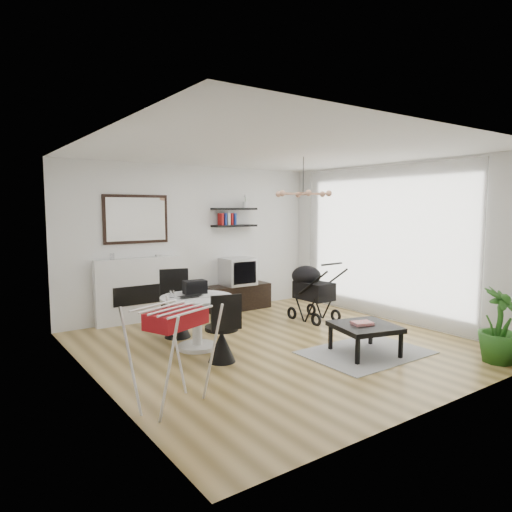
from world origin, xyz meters
TOP-DOWN VIEW (x-y plane):
  - floor at (0.00, 0.00)m, footprint 5.00×5.00m
  - ceiling at (0.00, 0.00)m, footprint 5.00×5.00m
  - wall_back at (0.00, 2.50)m, footprint 5.00×0.00m
  - wall_left at (-2.50, 0.00)m, footprint 0.00×5.00m
  - wall_right at (2.50, 0.00)m, footprint 0.00×5.00m
  - sheer_curtain at (2.40, 0.20)m, footprint 0.04×3.60m
  - fireplace at (-1.10, 2.42)m, footprint 1.50×0.17m
  - shelf_lower at (0.79, 2.37)m, footprint 0.90×0.25m
  - shelf_upper at (0.79, 2.37)m, footprint 0.90×0.25m
  - pendant_lamp at (0.70, 0.30)m, footprint 0.90×0.90m
  - tv_console at (0.79, 2.27)m, footprint 1.28×0.45m
  - crt_tv at (0.79, 2.26)m, footprint 0.59×0.52m
  - dining_table at (-1.00, 0.53)m, footprint 1.00×1.00m
  - laptop at (-1.10, 0.46)m, footprint 0.35×0.24m
  - black_bag at (-0.93, 0.72)m, footprint 0.33×0.22m
  - newspaper at (-0.85, 0.45)m, footprint 0.36×0.33m
  - drinking_glass at (-1.32, 0.64)m, footprint 0.06×0.06m
  - chair_far at (-0.97, 1.22)m, footprint 0.51×0.53m
  - chair_near at (-1.01, -0.15)m, footprint 0.45×0.46m
  - drying_rack at (-2.07, -0.99)m, footprint 0.85×0.82m
  - stroller at (1.41, 0.87)m, footprint 0.56×0.88m
  - rug at (0.75, -0.95)m, footprint 1.61×1.16m
  - coffee_table at (0.70, -0.97)m, footprint 0.92×0.92m
  - magazines at (0.67, -0.95)m, footprint 0.30×0.27m
  - potted_plant at (1.84, -2.16)m, footprint 0.62×0.62m

SIDE VIEW (x-z plane):
  - floor at x=0.00m, z-range 0.00..0.00m
  - rug at x=0.75m, z-range 0.00..0.01m
  - tv_console at x=0.79m, z-range 0.00..0.48m
  - chair_near at x=-1.01m, z-range -0.16..0.73m
  - chair_far at x=-0.97m, z-range -0.19..0.82m
  - coffee_table at x=0.70m, z-range 0.16..0.55m
  - magazines at x=0.67m, z-range 0.40..0.44m
  - stroller at x=1.41m, z-range -0.07..0.98m
  - potted_plant at x=1.84m, z-range 0.00..0.93m
  - dining_table at x=-1.00m, z-range 0.12..0.85m
  - drying_rack at x=-2.07m, z-range 0.03..1.02m
  - fireplace at x=-1.10m, z-range -0.39..1.77m
  - newspaper at x=-0.85m, z-range 0.73..0.74m
  - crt_tv at x=0.79m, z-range 0.48..1.00m
  - laptop at x=-1.10m, z-range 0.73..0.76m
  - drinking_glass at x=-1.32m, z-range 0.73..0.84m
  - black_bag at x=-0.93m, z-range 0.73..0.92m
  - wall_back at x=0.00m, z-range -1.15..3.85m
  - wall_left at x=-2.50m, z-range -1.15..3.85m
  - wall_right at x=2.50m, z-range -1.15..3.85m
  - sheer_curtain at x=2.40m, z-range 0.05..2.65m
  - shelf_lower at x=0.79m, z-range 1.58..1.62m
  - shelf_upper at x=0.79m, z-range 1.90..1.94m
  - pendant_lamp at x=0.70m, z-range 2.10..2.20m
  - ceiling at x=0.00m, z-range 2.70..2.70m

